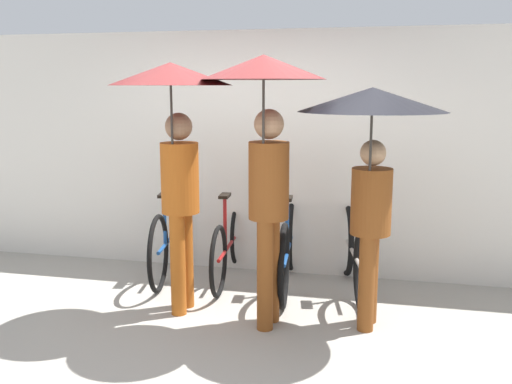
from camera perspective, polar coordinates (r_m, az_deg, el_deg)
name	(u,v)px	position (r m, az deg, el deg)	size (l,w,h in m)	color
ground_plane	(214,349)	(4.42, -4.27, -15.40)	(30.00, 30.00, 0.00)	#9E998E
back_wall	(267,154)	(5.91, 1.11, 3.86)	(10.04, 0.12, 2.49)	silver
parked_bicycle_0	(169,238)	(5.95, -8.70, -4.61)	(0.46, 1.69, 1.00)	black
parked_bicycle_1	(229,244)	(5.80, -2.74, -5.18)	(0.44, 1.69, 1.06)	black
parked_bicycle_2	(288,247)	(5.56, 3.25, -5.52)	(0.44, 1.85, 1.04)	black
parked_bicycle_3	(354,252)	(5.49, 9.74, -5.92)	(0.52, 1.75, 1.10)	black
pedestrian_leading	(174,121)	(4.70, -8.17, 7.03)	(0.99, 0.99, 2.12)	#B25619
pedestrian_center	(266,123)	(4.34, 0.98, 6.89)	(0.93, 0.93, 2.16)	brown
pedestrian_trailing	(372,136)	(4.40, 11.51, 5.52)	(1.11, 1.11, 1.92)	brown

